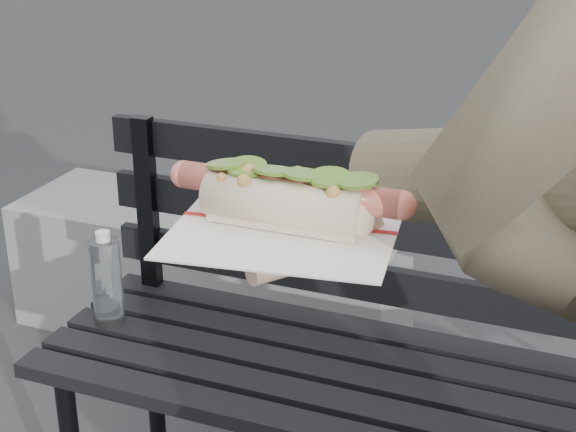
# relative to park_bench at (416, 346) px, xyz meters

# --- Properties ---
(park_bench) EXTENTS (1.50, 0.44, 0.88)m
(park_bench) POSITION_rel_park_bench_xyz_m (0.00, 0.00, 0.00)
(park_bench) COLOR black
(park_bench) RESTS_ON ground
(concrete_block) EXTENTS (1.20, 0.40, 0.40)m
(concrete_block) POSITION_rel_park_bench_xyz_m (-0.81, 0.72, -0.32)
(concrete_block) COLOR slate
(concrete_block) RESTS_ON ground
(held_hotdog) EXTENTS (0.64, 0.30, 0.20)m
(held_hotdog) POSITION_rel_park_bench_xyz_m (0.26, -0.75, 0.63)
(held_hotdog) COLOR brown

